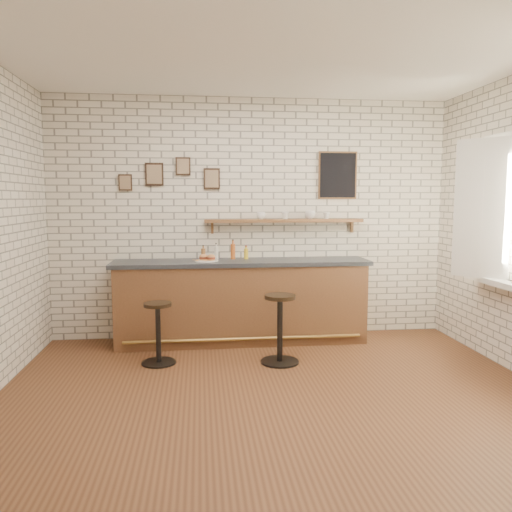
# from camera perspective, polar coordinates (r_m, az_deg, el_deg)

# --- Properties ---
(ground) EXTENTS (5.00, 5.00, 0.00)m
(ground) POSITION_cam_1_polar(r_m,az_deg,el_deg) (4.68, 2.17, -15.47)
(ground) COLOR brown
(ground) RESTS_ON ground
(bar_counter) EXTENTS (3.10, 0.65, 1.01)m
(bar_counter) POSITION_cam_1_polar(r_m,az_deg,el_deg) (6.14, -1.65, -5.17)
(bar_counter) COLOR brown
(bar_counter) RESTS_ON ground
(sandwich_plate) EXTENTS (0.28, 0.28, 0.01)m
(sandwich_plate) POSITION_cam_1_polar(r_m,az_deg,el_deg) (6.00, -5.67, -0.53)
(sandwich_plate) COLOR white
(sandwich_plate) RESTS_ON bar_counter
(ciabatta_sandwich) EXTENTS (0.22, 0.16, 0.07)m
(ciabatta_sandwich) POSITION_cam_1_polar(r_m,az_deg,el_deg) (6.00, -5.59, -0.16)
(ciabatta_sandwich) COLOR tan
(ciabatta_sandwich) RESTS_ON sandwich_plate
(potato_chips) EXTENTS (0.26, 0.18, 0.00)m
(potato_chips) POSITION_cam_1_polar(r_m,az_deg,el_deg) (6.00, -5.88, -0.47)
(potato_chips) COLOR #D5954B
(potato_chips) RESTS_ON sandwich_plate
(bitters_bottle_brown) EXTENTS (0.05, 0.05, 0.18)m
(bitters_bottle_brown) POSITION_cam_1_polar(r_m,az_deg,el_deg) (6.16, -6.04, 0.27)
(bitters_bottle_brown) COLOR brown
(bitters_bottle_brown) RESTS_ON bar_counter
(bitters_bottle_white) EXTENTS (0.05, 0.05, 0.20)m
(bitters_bottle_white) POSITION_cam_1_polar(r_m,az_deg,el_deg) (6.16, -4.58, 0.37)
(bitters_bottle_white) COLOR beige
(bitters_bottle_white) RESTS_ON bar_counter
(bitters_bottle_amber) EXTENTS (0.06, 0.06, 0.24)m
(bitters_bottle_amber) POSITION_cam_1_polar(r_m,az_deg,el_deg) (6.17, -2.65, 0.56)
(bitters_bottle_amber) COLOR #A94E1B
(bitters_bottle_amber) RESTS_ON bar_counter
(condiment_bottle_yellow) EXTENTS (0.05, 0.05, 0.17)m
(condiment_bottle_yellow) POSITION_cam_1_polar(r_m,az_deg,el_deg) (6.19, -1.14, 0.31)
(condiment_bottle_yellow) COLOR yellow
(condiment_bottle_yellow) RESTS_ON bar_counter
(bar_stool_left) EXTENTS (0.37, 0.37, 0.66)m
(bar_stool_left) POSITION_cam_1_polar(r_m,az_deg,el_deg) (5.46, -11.12, -8.42)
(bar_stool_left) COLOR black
(bar_stool_left) RESTS_ON ground
(bar_stool_right) EXTENTS (0.41, 0.41, 0.74)m
(bar_stool_right) POSITION_cam_1_polar(r_m,az_deg,el_deg) (5.38, 2.75, -8.05)
(bar_stool_right) COLOR black
(bar_stool_right) RESTS_ON ground
(wall_shelf) EXTENTS (2.00, 0.18, 0.18)m
(wall_shelf) POSITION_cam_1_polar(r_m,az_deg,el_deg) (6.29, 3.24, 4.04)
(wall_shelf) COLOR brown
(wall_shelf) RESTS_ON ground
(shelf_cup_a) EXTENTS (0.12, 0.12, 0.09)m
(shelf_cup_a) POSITION_cam_1_polar(r_m,az_deg,el_deg) (6.24, 0.59, 4.63)
(shelf_cup_a) COLOR white
(shelf_cup_a) RESTS_ON wall_shelf
(shelf_cup_b) EXTENTS (0.13, 0.13, 0.09)m
(shelf_cup_b) POSITION_cam_1_polar(r_m,az_deg,el_deg) (6.28, 3.38, 4.64)
(shelf_cup_b) COLOR white
(shelf_cup_b) RESTS_ON wall_shelf
(shelf_cup_c) EXTENTS (0.13, 0.13, 0.10)m
(shelf_cup_c) POSITION_cam_1_polar(r_m,az_deg,el_deg) (6.34, 6.21, 4.71)
(shelf_cup_c) COLOR white
(shelf_cup_c) RESTS_ON wall_shelf
(shelf_cup_d) EXTENTS (0.09, 0.09, 0.08)m
(shelf_cup_d) POSITION_cam_1_polar(r_m,az_deg,el_deg) (6.39, 8.06, 4.59)
(shelf_cup_d) COLOR white
(shelf_cup_d) RESTS_ON wall_shelf
(back_wall_decor) EXTENTS (2.96, 0.02, 0.56)m
(back_wall_decor) POSITION_cam_1_polar(r_m,az_deg,el_deg) (6.34, 1.58, 9.20)
(back_wall_decor) COLOR black
(back_wall_decor) RESTS_ON ground
(window_sill) EXTENTS (0.20, 1.35, 0.06)m
(window_sill) POSITION_cam_1_polar(r_m,az_deg,el_deg) (5.58, 26.91, -2.97)
(window_sill) COLOR white
(window_sill) RESTS_ON ground
(casement_window) EXTENTS (0.40, 1.30, 1.56)m
(casement_window) POSITION_cam_1_polar(r_m,az_deg,el_deg) (5.49, 26.95, 4.76)
(casement_window) COLOR white
(casement_window) RESTS_ON ground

